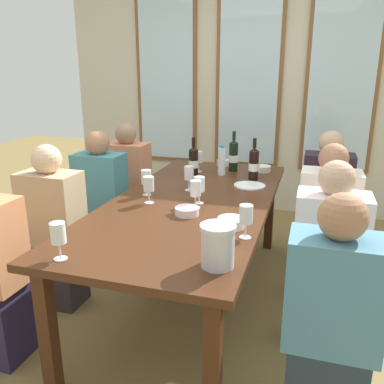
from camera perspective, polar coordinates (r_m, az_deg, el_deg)
name	(u,v)px	position (r m, az deg, el deg)	size (l,w,h in m)	color
ground_plane	(192,298)	(2.94, 0.01, -14.90)	(12.00, 12.00, 0.00)	olive
back_wall_with_windows	(249,80)	(4.57, 8.16, 15.48)	(4.21, 0.10, 2.90)	beige
dining_table	(192,209)	(2.65, 0.01, -2.45)	(1.01, 2.24, 0.74)	#462513
white_plate_0	(250,185)	(2.95, 8.21, 0.93)	(0.23, 0.23, 0.01)	white
metal_pitcher	(218,246)	(1.72, 3.68, -7.63)	(0.16, 0.16, 0.19)	silver
wine_bottle_0	(254,164)	(3.11, 8.81, 3.99)	(0.08, 0.08, 0.32)	black
wine_bottle_1	(233,156)	(3.37, 5.93, 5.19)	(0.08, 0.08, 0.34)	black
wine_bottle_2	(193,161)	(3.21, 0.21, 4.44)	(0.08, 0.08, 0.31)	black
tasting_bowl_0	(231,223)	(2.16, 5.57, -4.37)	(0.15, 0.15, 0.05)	white
tasting_bowl_1	(262,169)	(3.40, 10.01, 3.31)	(0.14, 0.14, 0.05)	white
tasting_bowl_2	(223,163)	(3.57, 4.45, 4.19)	(0.11, 0.11, 0.05)	white
tasting_bowl_3	(187,211)	(2.33, -0.74, -2.74)	(0.14, 0.14, 0.05)	white
water_bottle	(222,161)	(3.23, 4.28, 4.42)	(0.06, 0.06, 0.24)	white
wine_glass_0	(147,177)	(2.70, -6.49, 2.07)	(0.07, 0.07, 0.17)	white
wine_glass_1	(246,216)	(2.01, 7.71, -3.41)	(0.07, 0.07, 0.17)	white
wine_glass_2	(255,162)	(3.23, 9.04, 4.31)	(0.07, 0.07, 0.17)	white
wine_glass_3	(189,174)	(2.79, -0.43, 2.65)	(0.07, 0.07, 0.17)	white
wine_glass_4	(149,185)	(2.53, -6.20, 0.95)	(0.07, 0.07, 0.17)	white
wine_glass_5	(195,189)	(2.42, 0.50, 0.42)	(0.07, 0.07, 0.17)	white
wine_glass_6	(58,234)	(1.86, -18.56, -5.70)	(0.07, 0.07, 0.17)	white
wine_glass_7	(199,158)	(3.32, 0.98, 4.87)	(0.07, 0.07, 0.17)	white
wine_glass_8	(199,186)	(2.51, 1.05, 0.92)	(0.07, 0.07, 0.17)	white
seated_person_0	(128,187)	(3.72, -9.06, 0.73)	(0.38, 0.24, 1.11)	#232C30
seated_person_1	(325,203)	(3.40, 18.49, -1.52)	(0.38, 0.24, 1.11)	#36243C
seated_person_2	(102,203)	(3.31, -12.77, -1.54)	(0.38, 0.24, 1.11)	#28253B
seated_person_3	(326,229)	(2.85, 18.61, -5.06)	(0.38, 0.24, 1.11)	#362232
seated_person_5	(330,327)	(1.84, 19.09, -17.81)	(0.38, 0.24, 1.11)	#283541
seated_person_6	(54,232)	(2.82, -19.06, -5.35)	(0.38, 0.24, 1.11)	#322C2E
seated_person_7	(328,264)	(2.36, 18.78, -9.68)	(0.38, 0.24, 1.11)	#30302E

